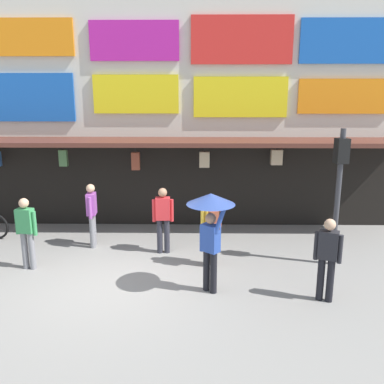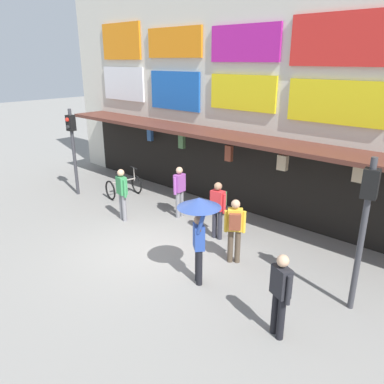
% 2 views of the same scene
% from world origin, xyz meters
% --- Properties ---
extents(ground_plane, '(80.00, 80.00, 0.00)m').
position_xyz_m(ground_plane, '(0.00, 0.00, 0.00)').
color(ground_plane, gray).
extents(shopfront, '(18.00, 2.60, 8.00)m').
position_xyz_m(shopfront, '(-0.00, 4.57, 3.96)').
color(shopfront, beige).
rests_on(shopfront, ground).
extents(traffic_light_near, '(0.31, 0.34, 3.20)m').
position_xyz_m(traffic_light_near, '(-5.36, 1.07, 2.14)').
color(traffic_light_near, '#38383D').
rests_on(traffic_light_near, ground).
extents(traffic_light_far, '(0.32, 0.34, 3.20)m').
position_xyz_m(traffic_light_far, '(4.95, 1.09, 2.14)').
color(traffic_light_far, '#38383D').
rests_on(traffic_light_far, ground).
extents(bicycle_parked, '(0.89, 1.26, 1.05)m').
position_xyz_m(bicycle_parked, '(-3.85, 2.10, 0.39)').
color(bicycle_parked, black).
rests_on(bicycle_parked, ground).
extents(pedestrian_in_white, '(0.52, 0.29, 1.68)m').
position_xyz_m(pedestrian_in_white, '(-2.12, 0.73, 0.95)').
color(pedestrian_in_white, gray).
rests_on(pedestrian_in_white, ground).
extents(pedestrian_in_yellow, '(0.49, 0.35, 1.68)m').
position_xyz_m(pedestrian_in_yellow, '(4.25, -0.68, 0.95)').
color(pedestrian_in_yellow, black).
rests_on(pedestrian_in_yellow, ground).
extents(pedestrian_in_blue, '(0.53, 0.37, 1.68)m').
position_xyz_m(pedestrian_in_blue, '(0.90, 1.75, 0.98)').
color(pedestrian_in_blue, '#2D2D38').
rests_on(pedestrian_in_blue, ground).
extents(pedestrian_in_purple, '(0.48, 0.47, 1.68)m').
position_xyz_m(pedestrian_in_purple, '(2.06, 0.94, 0.98)').
color(pedestrian_in_purple, brown).
rests_on(pedestrian_in_purple, ground).
extents(pedestrian_in_black, '(0.25, 0.53, 1.68)m').
position_xyz_m(pedestrian_in_black, '(-0.97, 2.12, 0.95)').
color(pedestrian_in_black, gray).
rests_on(pedestrian_in_black, ground).
extents(pedestrian_with_umbrella, '(0.96, 0.96, 2.08)m').
position_xyz_m(pedestrian_with_umbrella, '(2.01, -0.34, 1.64)').
color(pedestrian_with_umbrella, black).
rests_on(pedestrian_with_umbrella, ground).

